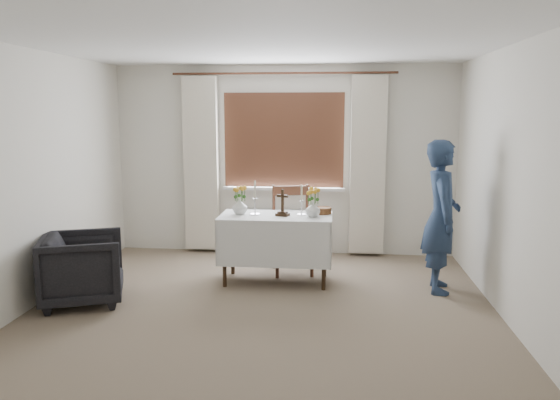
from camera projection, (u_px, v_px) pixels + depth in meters
The scene contains 12 objects.
ground at pixel (258, 321), 5.00m from camera, with size 5.00×5.00×0.00m, color #806958.
altar_table at pixel (276, 249), 6.10m from camera, with size 1.24×0.64×0.76m, color silver.
wooden_chair at pixel (293, 230), 6.43m from camera, with size 0.47×0.47×1.02m, color #552E1D, non-canonical shape.
armchair at pixel (83, 268), 5.44m from camera, with size 0.75×0.77×0.70m, color black.
person at pixel (441, 216), 5.74m from camera, with size 0.59×0.39×1.61m, color navy.
radiator at pixel (283, 232), 7.33m from camera, with size 1.10×0.10×0.60m, color silver.
wooden_cross at pixel (283, 203), 5.98m from camera, with size 0.14×0.10×0.29m, color black, non-canonical shape.
candlestick_left at pixel (255, 198), 6.04m from camera, with size 0.11×0.11×0.38m, color silver, non-canonical shape.
candlestick_right at pixel (302, 200), 6.02m from camera, with size 0.10×0.10×0.34m, color silver, non-canonical shape.
flower_vase_left at pixel (240, 206), 6.09m from camera, with size 0.17×0.17×0.18m, color silver.
flower_vase_right at pixel (313, 209), 5.95m from camera, with size 0.16×0.16×0.17m, color silver.
wicker_basket at pixel (323, 210), 6.13m from camera, with size 0.19×0.19×0.07m, color brown.
Camera 1 is at (0.67, -4.71, 1.91)m, focal length 35.00 mm.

